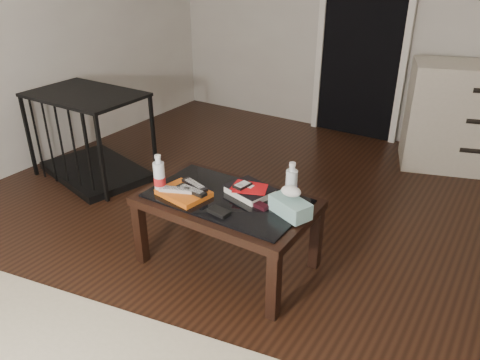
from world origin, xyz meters
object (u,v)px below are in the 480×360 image
(coffee_table, at_px, (227,207))
(water_bottle_right, at_px, (291,182))
(textbook, at_px, (250,191))
(water_bottle_left, at_px, (159,174))
(pet_crate, at_px, (93,149))
(tissue_box, at_px, (290,207))

(coffee_table, xyz_separation_m, water_bottle_right, (0.33, 0.16, 0.18))
(textbook, distance_m, water_bottle_left, 0.53)
(coffee_table, bearing_deg, pet_crate, 165.30)
(coffee_table, xyz_separation_m, tissue_box, (0.39, 0.03, 0.11))
(pet_crate, height_order, water_bottle_left, pet_crate)
(tissue_box, bearing_deg, coffee_table, -153.76)
(water_bottle_left, bearing_deg, tissue_box, 13.83)
(coffee_table, xyz_separation_m, pet_crate, (-1.64, 0.43, -0.17))
(coffee_table, xyz_separation_m, textbook, (0.09, 0.10, 0.09))
(water_bottle_right, bearing_deg, textbook, -166.82)
(textbook, bearing_deg, pet_crate, -175.11)
(pet_crate, bearing_deg, textbook, 3.14)
(pet_crate, height_order, textbook, pet_crate)
(pet_crate, bearing_deg, coffee_table, -0.87)
(pet_crate, distance_m, water_bottle_right, 2.02)
(pet_crate, distance_m, textbook, 1.78)
(coffee_table, distance_m, pet_crate, 1.71)
(textbook, xyz_separation_m, water_bottle_left, (-0.45, -0.26, 0.10))
(pet_crate, bearing_deg, tissue_box, 2.59)
(coffee_table, xyz_separation_m, water_bottle_left, (-0.36, -0.16, 0.18))
(textbook, bearing_deg, water_bottle_right, 28.75)
(tissue_box, bearing_deg, water_bottle_right, 138.02)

